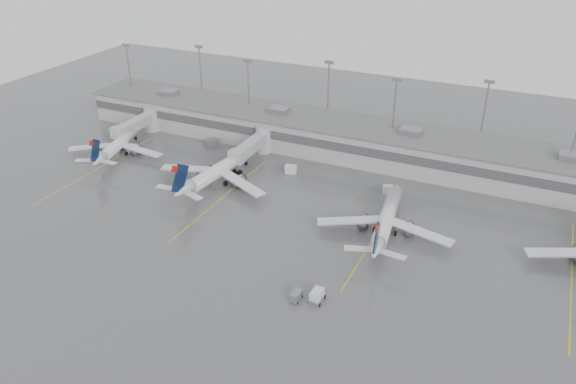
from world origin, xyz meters
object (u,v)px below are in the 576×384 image
at_px(jet_mid_left, 219,170).
at_px(baggage_tug, 317,297).
at_px(jet_mid_right, 386,219).
at_px(jet_far_left, 119,144).

xyz_separation_m(jet_mid_left, baggage_tug, (36.63, -29.91, -2.41)).
bearing_deg(jet_mid_right, jet_far_left, 166.68).
bearing_deg(jet_mid_left, jet_far_left, 179.85).
bearing_deg(baggage_tug, jet_mid_left, 141.63).
bearing_deg(jet_mid_left, baggage_tug, -33.71).
relative_size(jet_far_left, baggage_tug, 8.63).
relative_size(jet_far_left, jet_mid_left, 0.86).
distance_m(jet_far_left, jet_mid_right, 72.60).
bearing_deg(jet_far_left, baggage_tug, -40.50).
height_order(jet_far_left, jet_mid_left, jet_mid_left).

